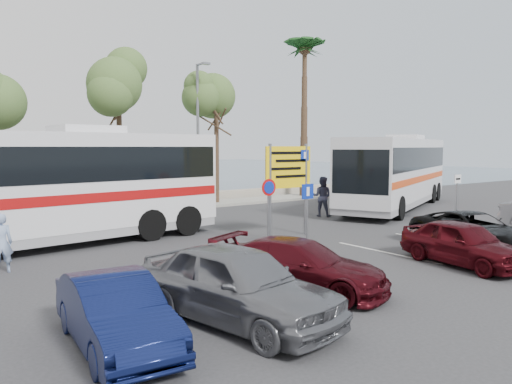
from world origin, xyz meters
TOP-DOWN VIEW (x-y plane):
  - ground at (0.00, 0.00)m, footprint 120.00×120.00m
  - kerb_strip at (0.00, 14.00)m, footprint 44.00×2.40m
  - seawall at (0.00, 16.00)m, footprint 48.00×0.80m
  - tree_mid at (-1.50, 14.00)m, footprint 3.20×3.20m
  - tree_right at (4.50, 14.00)m, footprint 3.20×3.20m
  - palm_tree at (11.50, 14.00)m, footprint 4.80×4.80m
  - street_lamp_right at (3.00, 13.52)m, footprint 0.45×1.15m
  - direction_sign at (1.00, 3.20)m, footprint 2.20×0.12m
  - sign_no_stop at (-0.60, 2.38)m, footprint 0.60×0.08m
  - sign_parking at (-0.20, 0.79)m, footprint 0.50×0.07m
  - sign_taxi at (9.80, 1.49)m, footprint 0.50×0.07m
  - lane_markings at (-1.14, -1.00)m, footprint 12.02×4.20m
  - coach_bus_left at (-7.58, 6.50)m, footprint 13.84×4.38m
  - coach_bus_right at (11.80, 6.50)m, footprint 13.43×8.11m
  - car_silver_a at (-5.96, -3.50)m, footprint 2.69×4.87m
  - car_blue at (-8.36, -3.27)m, footprint 1.64×3.89m
  - car_maroon at (-3.56, -2.63)m, footprint 3.37×4.68m
  - car_red at (2.06, -3.50)m, footprint 2.17×4.11m
  - suv_black at (4.46, -2.42)m, footprint 3.29×4.98m
  - pedestrian_near at (-9.00, 3.60)m, footprint 0.62×0.42m
  - pedestrian_far at (6.01, 6.50)m, footprint 1.18×1.23m

SIDE VIEW (x-z plane):
  - ground at x=0.00m, z-range 0.00..0.00m
  - lane_markings at x=-1.14m, z-range 0.00..0.01m
  - kerb_strip at x=0.00m, z-range 0.00..0.15m
  - seawall at x=0.00m, z-range 0.00..0.60m
  - car_blue at x=-8.36m, z-range 0.00..1.25m
  - car_maroon at x=-3.56m, z-range 0.00..1.26m
  - suv_black at x=4.46m, z-range 0.00..1.27m
  - car_red at x=2.06m, z-range 0.00..1.33m
  - car_silver_a at x=-5.96m, z-range 0.00..1.57m
  - pedestrian_near at x=-9.00m, z-range 0.00..1.67m
  - pedestrian_far at x=6.01m, z-range 0.00..2.00m
  - sign_taxi at x=9.80m, z-range 0.32..2.52m
  - sign_parking at x=-0.20m, z-range 0.34..2.59m
  - sign_no_stop at x=-0.60m, z-range 0.40..2.75m
  - coach_bus_right at x=11.80m, z-range -0.15..4.04m
  - coach_bus_left at x=-7.58m, z-range -0.15..4.09m
  - direction_sign at x=1.00m, z-range 0.63..4.23m
  - street_lamp_right at x=3.00m, z-range 0.59..8.60m
  - tree_right at x=4.50m, z-range 2.47..9.87m
  - tree_mid at x=-1.50m, z-range 2.65..10.65m
  - palm_tree at x=11.50m, z-range 4.27..15.47m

